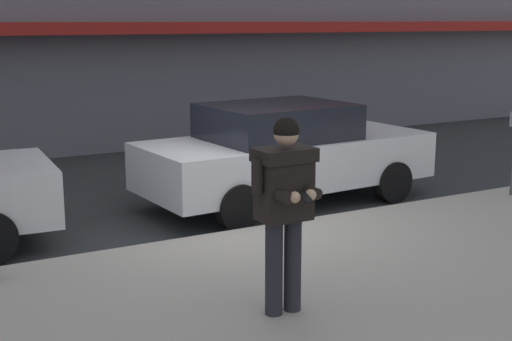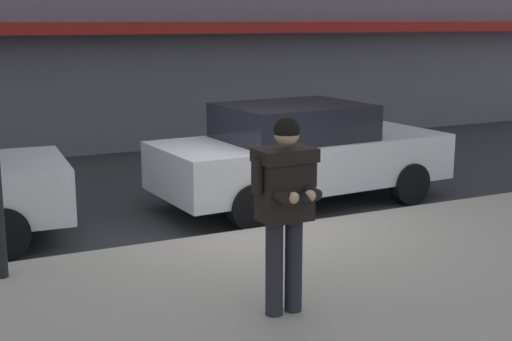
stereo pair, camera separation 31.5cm
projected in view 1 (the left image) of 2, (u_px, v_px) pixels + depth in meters
The scene contains 5 objects.
ground_plane at pixel (238, 234), 9.38m from camera, with size 80.00×80.00×0.00m, color #2B2D30.
sidewalk at pixel (450, 285), 7.40m from camera, with size 32.00×5.30×0.14m, color #A8A399.
curb_paint_line at pixel (300, 223), 9.90m from camera, with size 28.00×0.12×0.01m, color silver.
parked_sedan_mid at pixel (285, 152), 10.82m from camera, with size 4.62×2.17×1.54m.
man_texting_on_phone at pixel (285, 195), 6.30m from camera, with size 0.65×0.59×1.81m.
Camera 1 is at (-4.15, -7.99, 2.77)m, focal length 50.00 mm.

